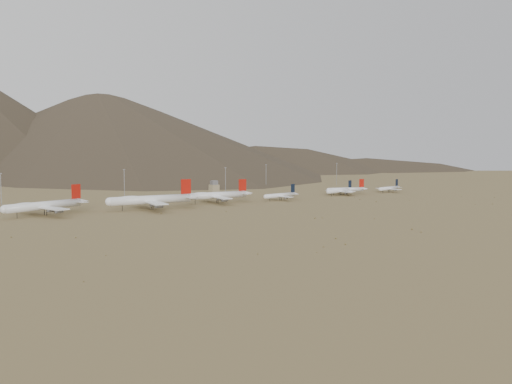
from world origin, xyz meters
TOP-DOWN VIEW (x-y plane):
  - ground at (0.00, 0.00)m, footprint 3000.00×3000.00m
  - mountain_ridge at (0.00, 900.00)m, footprint 4400.00×1000.00m
  - widebody_west at (-155.21, 30.62)m, footprint 65.41×52.02m
  - widebody_centre at (-80.12, 21.13)m, footprint 74.22×57.31m
  - widebody_east at (-16.71, 33.42)m, footprint 64.33×49.68m
  - narrowbody_a at (41.01, 21.79)m, footprint 40.88×29.68m
  - narrowbody_b at (115.93, 28.34)m, footprint 40.69×29.67m
  - narrowbody_c at (126.76, 31.04)m, footprint 43.26×32.01m
  - narrowbody_d at (178.68, 24.88)m, footprint 37.68×27.57m
  - control_tower at (30.00, 120.00)m, footprint 8.00×8.00m
  - mast_far_west at (-167.98, 117.38)m, footprint 2.00×0.60m
  - mast_west at (-61.10, 126.51)m, footprint 2.00×0.60m
  - mast_centre at (35.76, 107.21)m, footprint 2.00×0.60m
  - mast_east at (110.19, 144.44)m, footprint 2.00×0.60m
  - mast_far_east at (200.81, 129.03)m, footprint 2.00×0.60m
  - desert_scrub at (-0.41, -85.86)m, footprint 421.32×182.05m

SIDE VIEW (x-z plane):
  - ground at x=0.00m, z-range 0.00..0.00m
  - desert_scrub at x=-0.41m, z-range -0.10..0.74m
  - narrowbody_d at x=178.68m, z-range -2.20..10.35m
  - narrowbody_b at x=115.93m, z-range -2.37..11.14m
  - narrowbody_a at x=41.01m, z-range -2.38..11.16m
  - narrowbody_c at x=126.76m, z-range -2.57..12.07m
  - control_tower at x=30.00m, z-range -0.68..11.32m
  - widebody_east at x=-16.71m, z-range -2.97..16.15m
  - widebody_west at x=-155.21m, z-range -3.13..17.02m
  - widebody_centre at x=-80.12m, z-range -3.42..18.63m
  - mast_far_west at x=-167.98m, z-range 1.35..27.05m
  - mast_west at x=-61.10m, z-range 1.35..27.05m
  - mast_centre at x=35.76m, z-range 1.35..27.05m
  - mast_east at x=110.19m, z-range 1.35..27.05m
  - mast_far_east at x=200.81m, z-range 1.35..27.05m
  - mountain_ridge at x=0.00m, z-range 0.00..300.00m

